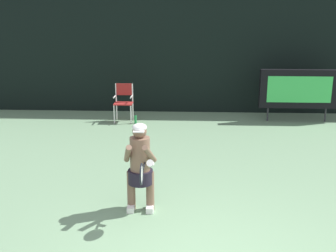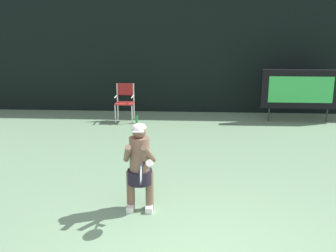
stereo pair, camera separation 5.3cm
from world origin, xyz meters
name	(u,v)px [view 2 (the right image)]	position (x,y,z in m)	size (l,w,h in m)	color
backdrop_screen	(196,54)	(0.00, 8.50, 1.81)	(18.00, 0.12, 3.66)	black
scoreboard	(300,89)	(2.94, 7.42, 0.95)	(2.20, 0.21, 1.50)	black
umpire_chair	(125,100)	(-2.05, 7.20, 0.62)	(0.52, 0.44, 1.08)	white
water_bottle	(137,119)	(-1.68, 6.93, 0.12)	(0.07, 0.07, 0.27)	#289148
tennis_player	(140,165)	(-0.93, 1.67, 0.76)	(0.52, 0.59, 1.41)	white
tennis_racket	(141,173)	(-0.84, 1.14, 0.83)	(0.03, 0.60, 0.31)	black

